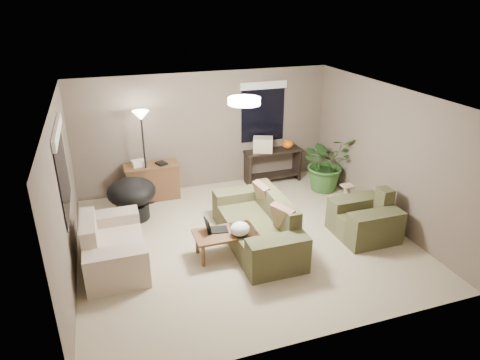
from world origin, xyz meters
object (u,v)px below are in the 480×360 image
object	(u,v)px
floor_lamp	(142,127)
coffee_table	(225,236)
loveseat	(112,248)
houseplant	(326,169)
armchair	(365,220)
papasan_chair	(132,196)
console_table	(273,163)
cat_scratching_post	(346,198)
main_sofa	(259,227)
desk	(153,181)

from	to	relation	value
floor_lamp	coffee_table	bearing A→B (deg)	-68.68
loveseat	houseplant	distance (m)	4.81
floor_lamp	houseplant	xyz separation A→B (m)	(3.75, -0.60, -1.12)
loveseat	floor_lamp	xyz separation A→B (m)	(0.82, 2.08, 1.30)
loveseat	coffee_table	bearing A→B (deg)	-9.88
coffee_table	armchair	bearing A→B (deg)	-4.15
papasan_chair	armchair	bearing A→B (deg)	-27.17
console_table	cat_scratching_post	xyz separation A→B (m)	(0.86, -1.73, -0.22)
coffee_table	main_sofa	bearing A→B (deg)	15.58
desk	cat_scratching_post	size ratio (longest dim) A/B	2.20
floor_lamp	cat_scratching_post	xyz separation A→B (m)	(3.69, -1.56, -1.38)
coffee_table	console_table	xyz separation A→B (m)	(1.90, 2.56, 0.08)
coffee_table	cat_scratching_post	distance (m)	2.88
armchair	coffee_table	world-z (taller)	armchair
desk	houseplant	world-z (taller)	houseplant
desk	houseplant	distance (m)	3.70
coffee_table	floor_lamp	world-z (taller)	floor_lamp
floor_lamp	houseplant	bearing A→B (deg)	-9.08
coffee_table	houseplant	size ratio (longest dim) A/B	0.81
loveseat	floor_lamp	distance (m)	2.59
floor_lamp	cat_scratching_post	distance (m)	4.23
loveseat	papasan_chair	xyz separation A→B (m)	(0.46, 1.46, 0.17)
armchair	floor_lamp	xyz separation A→B (m)	(-3.43, 2.57, 1.30)
main_sofa	floor_lamp	xyz separation A→B (m)	(-1.58, 2.21, 1.30)
armchair	main_sofa	bearing A→B (deg)	168.92
armchair	houseplant	bearing A→B (deg)	80.83
coffee_table	desk	size ratio (longest dim) A/B	0.91
papasan_chair	floor_lamp	size ratio (longest dim) A/B	0.47
console_table	loveseat	bearing A→B (deg)	-148.25
main_sofa	houseplant	size ratio (longest dim) A/B	1.78
loveseat	cat_scratching_post	size ratio (longest dim) A/B	3.20
main_sofa	console_table	size ratio (longest dim) A/B	1.69
main_sofa	papasan_chair	size ratio (longest dim) A/B	2.43
papasan_chair	console_table	bearing A→B (deg)	13.98
coffee_table	console_table	world-z (taller)	console_table
armchair	papasan_chair	distance (m)	4.27
console_table	cat_scratching_post	distance (m)	1.94
desk	houseplant	xyz separation A→B (m)	(3.62, -0.74, 0.10)
main_sofa	loveseat	size ratio (longest dim) A/B	1.38
loveseat	papasan_chair	size ratio (longest dim) A/B	1.76
loveseat	floor_lamp	world-z (taller)	floor_lamp
loveseat	cat_scratching_post	distance (m)	4.53
desk	cat_scratching_post	bearing A→B (deg)	-25.53
houseplant	cat_scratching_post	bearing A→B (deg)	-93.87
console_table	coffee_table	bearing A→B (deg)	-126.54
main_sofa	cat_scratching_post	size ratio (longest dim) A/B	4.40
papasan_chair	houseplant	world-z (taller)	houseplant
main_sofa	cat_scratching_post	world-z (taller)	main_sofa
loveseat	desk	xyz separation A→B (m)	(0.94, 2.23, 0.08)
floor_lamp	loveseat	bearing A→B (deg)	-111.36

